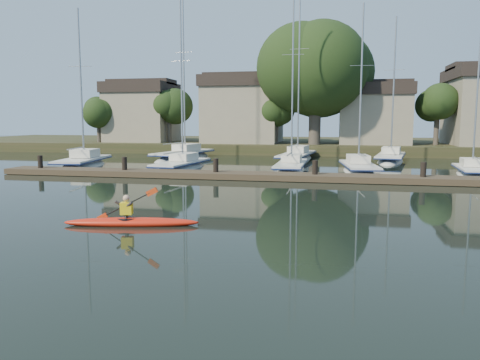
% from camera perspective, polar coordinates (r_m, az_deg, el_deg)
% --- Properties ---
extents(ground, '(160.00, 160.00, 0.00)m').
position_cam_1_polar(ground, '(14.61, -5.33, -6.81)').
color(ground, black).
rests_on(ground, ground).
extents(kayak, '(4.62, 1.51, 1.47)m').
position_cam_1_polar(kayak, '(16.33, -13.19, -4.81)').
color(kayak, red).
rests_on(kayak, ground).
extents(dock, '(34.00, 2.00, 1.80)m').
position_cam_1_polar(dock, '(28.06, 2.98, 0.50)').
color(dock, '#403525').
rests_on(dock, ground).
extents(sailboat_0, '(3.56, 8.49, 13.06)m').
position_cam_1_polar(sailboat_0, '(37.28, -18.54, 1.20)').
color(sailboat_0, silver).
rests_on(sailboat_0, ground).
extents(sailboat_1, '(2.82, 8.24, 13.21)m').
position_cam_1_polar(sailboat_1, '(33.91, -7.13, 1.00)').
color(sailboat_1, silver).
rests_on(sailboat_1, ground).
extents(sailboat_2, '(1.94, 8.30, 13.75)m').
position_cam_1_polar(sailboat_2, '(33.13, 6.23, 0.88)').
color(sailboat_2, silver).
rests_on(sailboat_2, ground).
extents(sailboat_3, '(2.84, 7.85, 12.38)m').
position_cam_1_polar(sailboat_3, '(32.80, 14.26, 0.61)').
color(sailboat_3, silver).
rests_on(sailboat_3, ground).
extents(sailboat_4, '(2.37, 6.38, 10.62)m').
position_cam_1_polar(sailboat_4, '(33.52, 26.45, 0.22)').
color(sailboat_4, silver).
rests_on(sailboat_4, ground).
extents(sailboat_5, '(4.22, 10.15, 16.37)m').
position_cam_1_polar(sailboat_5, '(43.10, -6.88, 2.34)').
color(sailboat_5, silver).
rests_on(sailboat_5, ground).
extents(sailboat_6, '(3.29, 10.50, 16.42)m').
position_cam_1_polar(sailboat_6, '(41.53, 6.95, 2.17)').
color(sailboat_6, silver).
rests_on(sailboat_6, ground).
extents(sailboat_7, '(3.58, 8.50, 13.30)m').
position_cam_1_polar(sailboat_7, '(41.70, 17.85, 1.87)').
color(sailboat_7, silver).
rests_on(sailboat_7, ground).
extents(shore, '(90.00, 25.25, 12.75)m').
position_cam_1_polar(shore, '(53.89, 8.93, 6.97)').
color(shore, '#262D16').
rests_on(shore, ground).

